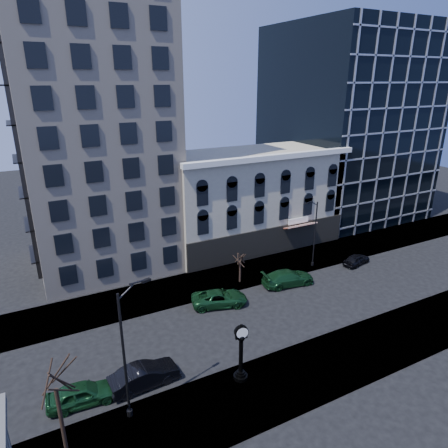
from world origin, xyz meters
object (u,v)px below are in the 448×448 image
street_clock (241,354)px  street_lamp_near (131,316)px  car_near_a (82,394)px  car_near_b (144,376)px

street_clock → street_lamp_near: (-7.33, 0.51, 5.03)m
car_near_a → car_near_b: bearing=-89.4°
car_near_b → street_lamp_near: bearing=150.8°
street_clock → street_lamp_near: street_lamp_near is taller
street_clock → car_near_a: (-10.49, 2.93, -1.43)m
street_lamp_near → car_near_a: 7.58m
street_clock → car_near_b: size_ratio=0.93×
car_near_a → car_near_b: (4.18, -0.29, 0.04)m
street_lamp_near → car_near_a: (-3.16, 2.41, -6.45)m
street_lamp_near → car_near_b: (1.02, 2.13, -6.41)m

